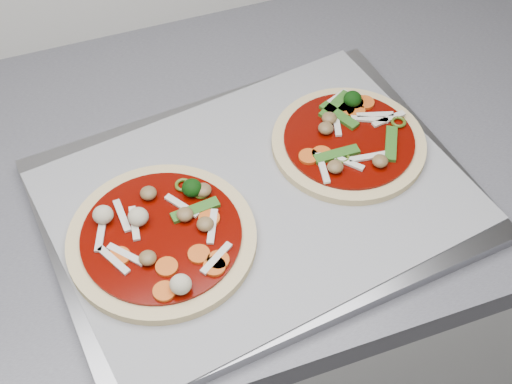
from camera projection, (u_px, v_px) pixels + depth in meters
name	position (u px, v px, depth m)	size (l,w,h in m)	color
base_cabinet	(79.00, 383.00, 1.23)	(3.60, 0.60, 0.86)	silver
countertop	(9.00, 228.00, 0.88)	(3.60, 0.60, 0.04)	slate
baking_tray	(258.00, 200.00, 0.87)	(0.50, 0.37, 0.02)	gray
parchment	(258.00, 196.00, 0.86)	(0.48, 0.35, 0.00)	gray
pizza_left	(163.00, 237.00, 0.81)	(0.29, 0.29, 0.04)	#D2C07E
pizza_right	(349.00, 140.00, 0.91)	(0.23, 0.23, 0.03)	#D2C07E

